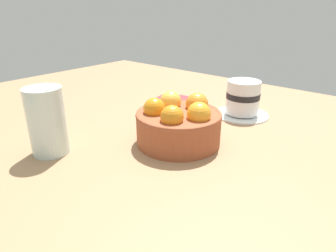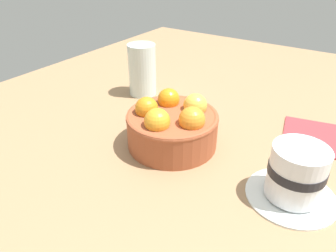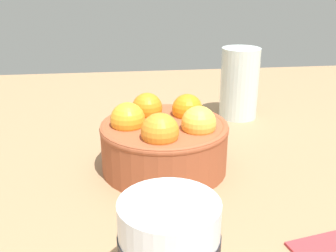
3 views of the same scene
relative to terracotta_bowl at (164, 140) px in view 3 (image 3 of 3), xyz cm
name	(u,v)px [view 3 (image 3 of 3)]	position (x,y,z in cm)	size (l,w,h in cm)	color
ground_plane	(164,179)	(0.02, 0.04, -5.54)	(147.97, 105.75, 3.10)	#997551
terracotta_bowl	(164,140)	(0.00, 0.00, 0.00)	(15.93, 15.93, 8.98)	#9E4C2D
water_glass	(239,83)	(14.71, 17.84, 1.93)	(6.37, 6.37, 11.83)	silver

